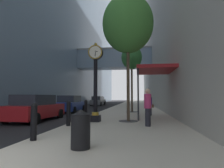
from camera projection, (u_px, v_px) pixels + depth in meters
ground_plane at (116, 106)px, 30.36m from camera, size 110.00×110.00×0.00m
sidewalk_right at (134, 105)px, 32.92m from camera, size 5.97×80.00×0.14m
building_block_left at (60, 4)px, 36.22m from camera, size 22.03×80.00×39.23m
street_clock at (95, 78)px, 10.63m from camera, size 0.84×0.55×4.52m
bollard_nearest at (34, 121)px, 5.98m from camera, size 0.21×0.21×1.20m
bollard_second at (68, 113)px, 8.95m from camera, size 0.21×0.21×1.20m
bollard_third at (86, 109)px, 11.93m from camera, size 0.21×0.21×1.20m
bollard_fourth at (96, 106)px, 14.91m from camera, size 0.21×0.21×1.20m
street_tree_near at (128, 24)px, 10.99m from camera, size 3.00×3.00×7.42m
street_tree_mid_near at (132, 58)px, 17.51m from camera, size 1.93×1.93×6.22m
trash_bin at (81, 128)px, 5.03m from camera, size 0.53×0.53×1.05m
pedestrian_walking at (150, 104)px, 13.99m from camera, size 0.49×0.40×1.57m
pedestrian_by_clock at (148, 106)px, 8.83m from camera, size 0.48×0.48×1.79m
storefront_awning at (154, 71)px, 12.56m from camera, size 2.40×3.60×3.30m
car_black_near at (100, 100)px, 40.38m from camera, size 2.12×4.19×1.58m
car_grey_mid at (98, 101)px, 33.17m from camera, size 2.00×4.66×1.64m
car_blue_far at (70, 104)px, 18.62m from camera, size 2.15×4.71×1.66m
car_red_trailing at (36, 108)px, 11.98m from camera, size 2.18×4.66×1.66m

